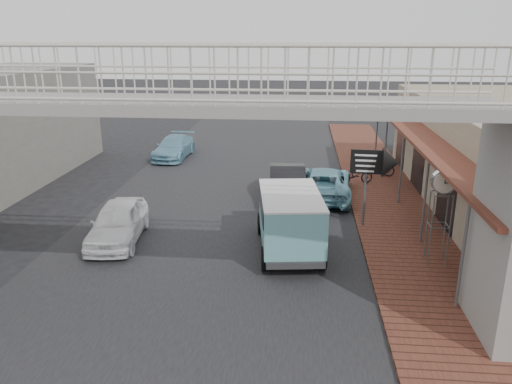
% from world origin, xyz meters
% --- Properties ---
extents(ground, '(120.00, 120.00, 0.00)m').
position_xyz_m(ground, '(0.00, 0.00, 0.00)').
color(ground, black).
rests_on(ground, ground).
extents(road_strip, '(10.00, 60.00, 0.01)m').
position_xyz_m(road_strip, '(0.00, 0.00, 0.01)').
color(road_strip, black).
rests_on(road_strip, ground).
extents(sidewalk, '(3.00, 40.00, 0.10)m').
position_xyz_m(sidewalk, '(6.50, 3.00, 0.05)').
color(sidewalk, brown).
rests_on(sidewalk, ground).
extents(footbridge, '(16.40, 2.40, 6.34)m').
position_xyz_m(footbridge, '(0.00, -4.00, 3.18)').
color(footbridge, gray).
rests_on(footbridge, ground).
extents(white_hatchback, '(1.92, 3.92, 1.29)m').
position_xyz_m(white_hatchback, '(-2.97, 0.44, 0.64)').
color(white_hatchback, white).
rests_on(white_hatchback, ground).
extents(dark_sedan, '(1.69, 4.22, 1.37)m').
position_xyz_m(dark_sedan, '(2.45, 5.20, 0.68)').
color(dark_sedan, black).
rests_on(dark_sedan, ground).
extents(angkot_curb, '(2.36, 4.66, 1.26)m').
position_xyz_m(angkot_curb, '(3.98, 5.71, 0.63)').
color(angkot_curb, '#73B5C7').
rests_on(angkot_curb, ground).
extents(angkot_far, '(1.80, 4.09, 1.17)m').
position_xyz_m(angkot_far, '(-4.00, 11.95, 0.58)').
color(angkot_far, '#6DA6BE').
rests_on(angkot_far, ground).
extents(angkot_van, '(2.28, 4.20, 1.97)m').
position_xyz_m(angkot_van, '(2.66, 0.12, 1.25)').
color(angkot_van, black).
rests_on(angkot_van, ground).
extents(motorcycle_near, '(1.71, 1.09, 0.85)m').
position_xyz_m(motorcycle_near, '(5.44, 7.44, 0.52)').
color(motorcycle_near, black).
rests_on(motorcycle_near, sidewalk).
extents(motorcycle_far, '(1.56, 0.89, 0.91)m').
position_xyz_m(motorcycle_far, '(6.65, 8.95, 0.55)').
color(motorcycle_far, black).
rests_on(motorcycle_far, sidewalk).
extents(street_clock, '(0.70, 0.56, 2.83)m').
position_xyz_m(street_clock, '(6.98, -0.51, 2.45)').
color(street_clock, '#59595B').
rests_on(street_clock, sidewalk).
extents(arrow_sign, '(1.65, 1.05, 2.81)m').
position_xyz_m(arrow_sign, '(5.88, 2.28, 2.37)').
color(arrow_sign, '#59595B').
rests_on(arrow_sign, sidewalk).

